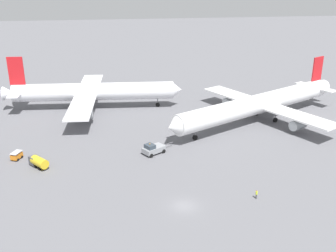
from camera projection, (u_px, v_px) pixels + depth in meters
The scene contains 7 objects.
ground_plane at pixel (184, 206), 69.47m from camera, with size 600.00×600.00×0.00m, color slate.
airliner_at_gate_left at pixel (92, 92), 117.41m from camera, with size 52.64×46.14×15.92m.
airliner_being_pushed at pixel (259, 104), 107.30m from camera, with size 55.33×41.09×14.82m.
pushback_tug at pixel (153, 149), 89.08m from camera, with size 7.70×5.64×2.80m.
gse_fuel_bowser_stubby at pixel (38, 162), 82.73m from camera, with size 4.62×4.94×2.40m.
gse_baggage_cart_trailing at pixel (17, 156), 86.51m from camera, with size 2.51×3.13×1.71m.
ground_crew_marshaller_foreground at pixel (257, 194), 71.39m from camera, with size 0.36×0.50×1.73m.
Camera 1 is at (-11.72, -58.60, 38.21)m, focal length 42.40 mm.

